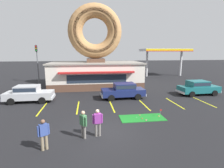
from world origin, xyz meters
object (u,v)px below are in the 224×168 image
at_px(car_teal, 198,87).
at_px(car_navy, 123,90).
at_px(trash_bin, 37,90).
at_px(traffic_light_pole, 37,59).
at_px(pedestrian_blue_sweater_man, 44,133).
at_px(pedestrian_hooded_kid, 83,123).
at_px(pedestrian_leather_jacket_man, 98,122).
at_px(golf_ball, 136,117).
at_px(car_silver, 29,93).
at_px(putting_flag_pin, 160,111).

bearing_deg(car_teal, car_navy, -177.75).
bearing_deg(trash_bin, traffic_light_pole, 103.15).
bearing_deg(pedestrian_blue_sweater_man, car_navy, 57.03).
relative_size(trash_bin, traffic_light_pole, 0.17).
relative_size(pedestrian_hooded_kid, pedestrian_leather_jacket_man, 0.99).
height_order(golf_ball, pedestrian_blue_sweater_man, pedestrian_blue_sweater_man).
xyz_separation_m(golf_ball, pedestrian_leather_jacket_man, (-2.98, -2.40, 0.84)).
bearing_deg(car_navy, car_silver, -179.99).
bearing_deg(car_teal, traffic_light_pole, 152.30).
xyz_separation_m(putting_flag_pin, car_navy, (-1.69, 5.54, 0.43)).
xyz_separation_m(trash_bin, traffic_light_pole, (-1.78, 7.62, 3.21)).
height_order(pedestrian_blue_sweater_man, trash_bin, pedestrian_blue_sweater_man).
relative_size(pedestrian_hooded_kid, trash_bin, 1.64).
height_order(putting_flag_pin, traffic_light_pole, traffic_light_pole).
relative_size(car_navy, car_teal, 1.00).
xyz_separation_m(putting_flag_pin, pedestrian_leather_jacket_man, (-4.81, -2.37, 0.45)).
distance_m(pedestrian_leather_jacket_man, traffic_light_pole, 20.53).
distance_m(golf_ball, car_teal, 10.57).
bearing_deg(car_navy, golf_ball, -91.43).
bearing_deg(golf_ball, putting_flag_pin, -0.85).
height_order(pedestrian_blue_sweater_man, pedestrian_leather_jacket_man, pedestrian_leather_jacket_man).
bearing_deg(traffic_light_pole, car_silver, -80.01).
xyz_separation_m(pedestrian_hooded_kid, trash_bin, (-5.50, 11.14, -0.38)).
bearing_deg(putting_flag_pin, golf_ball, 179.15).
bearing_deg(putting_flag_pin, car_silver, 153.28).
bearing_deg(trash_bin, pedestrian_hooded_kid, -63.71).
xyz_separation_m(golf_ball, putting_flag_pin, (1.83, -0.03, 0.39)).
bearing_deg(traffic_light_pole, car_teal, -27.70).
bearing_deg(golf_ball, trash_bin, 137.07).
xyz_separation_m(putting_flag_pin, trash_bin, (-11.12, 8.67, 0.06)).
xyz_separation_m(pedestrian_hooded_kid, pedestrian_leather_jacket_man, (0.80, 0.10, 0.01)).
bearing_deg(trash_bin, car_silver, -87.91).
distance_m(car_navy, car_teal, 8.63).
xyz_separation_m(pedestrian_leather_jacket_man, trash_bin, (-6.31, 11.04, -0.39)).
bearing_deg(car_silver, pedestrian_hooded_kid, -56.07).
relative_size(car_teal, pedestrian_hooded_kid, 2.89).
relative_size(car_silver, car_navy, 0.99).
relative_size(putting_flag_pin, car_navy, 0.12).
relative_size(golf_ball, car_teal, 0.01).
bearing_deg(pedestrian_hooded_kid, car_navy, 63.90).
bearing_deg(traffic_light_pole, trash_bin, -76.85).
bearing_deg(pedestrian_blue_sweater_man, car_silver, 111.24).
height_order(pedestrian_leather_jacket_man, traffic_light_pole, traffic_light_pole).
relative_size(car_navy, pedestrian_leather_jacket_man, 2.86).
distance_m(car_teal, traffic_light_pole, 22.58).
bearing_deg(traffic_light_pole, car_navy, -43.80).
height_order(pedestrian_hooded_kid, traffic_light_pole, traffic_light_pole).
bearing_deg(trash_bin, golf_ball, -42.93).
distance_m(pedestrian_leather_jacket_man, trash_bin, 12.72).
height_order(pedestrian_blue_sweater_man, pedestrian_hooded_kid, pedestrian_hooded_kid).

